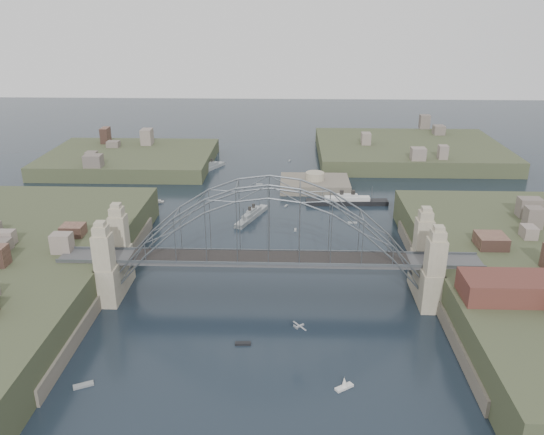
% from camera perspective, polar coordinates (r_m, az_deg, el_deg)
% --- Properties ---
extents(ground, '(500.00, 500.00, 0.00)m').
position_cam_1_polar(ground, '(113.64, -0.32, -8.02)').
color(ground, black).
rests_on(ground, ground).
extents(bridge, '(84.00, 13.80, 24.60)m').
position_cam_1_polar(bridge, '(108.15, -0.33, -2.31)').
color(bridge, '#48484A').
rests_on(bridge, ground).
extents(headland_nw, '(60.00, 45.00, 9.00)m').
position_cam_1_polar(headland_nw, '(210.16, -14.48, 5.40)').
color(headland_nw, '#3A4127').
rests_on(headland_nw, ground).
extents(headland_ne, '(70.00, 55.00, 9.50)m').
position_cam_1_polar(headland_ne, '(220.93, 14.00, 6.27)').
color(headland_ne, '#3A4127').
rests_on(headland_ne, ground).
extents(fort_island, '(22.00, 16.00, 9.40)m').
position_cam_1_polar(fort_island, '(178.22, 4.44, 2.92)').
color(fort_island, '#60584B').
rests_on(fort_island, ground).
extents(wharf_shed, '(20.00, 8.00, 4.00)m').
position_cam_1_polar(wharf_shed, '(104.44, 24.41, -6.69)').
color(wharf_shed, '#592D26').
rests_on(wharf_shed, shore_east).
extents(finger_pier, '(4.00, 22.00, 1.40)m').
position_cam_1_polar(finger_pier, '(96.35, 23.76, -15.56)').
color(finger_pier, '#48484A').
rests_on(finger_pier, ground).
extents(naval_cruiser_near, '(8.46, 16.88, 5.17)m').
position_cam_1_polar(naval_cruiser_near, '(152.51, -2.12, 0.21)').
color(naval_cruiser_near, gray).
rests_on(naval_cruiser_near, ground).
extents(naval_cruiser_far, '(9.02, 14.45, 5.15)m').
position_cam_1_polar(naval_cruiser_far, '(199.33, -6.43, 5.19)').
color(naval_cruiser_far, gray).
rests_on(naval_cruiser_far, ground).
extents(ocean_liner, '(24.36, 4.23, 5.95)m').
position_cam_1_polar(ocean_liner, '(164.49, 7.79, 1.66)').
color(ocean_liner, black).
rests_on(ocean_liner, ground).
extents(aeroplane, '(2.29, 2.90, 0.50)m').
position_cam_1_polar(aeroplane, '(93.34, 2.79, -11.23)').
color(aeroplane, '#9D9FA4').
extents(small_boat_a, '(1.96, 2.05, 0.45)m').
position_cam_1_polar(small_boat_a, '(129.52, -8.08, -4.30)').
color(small_boat_a, silver).
rests_on(small_boat_a, ground).
extents(small_boat_b, '(0.62, 1.72, 0.45)m').
position_cam_1_polar(small_boat_b, '(144.50, 2.44, -1.31)').
color(small_boat_b, silver).
rests_on(small_boat_b, ground).
extents(small_boat_c, '(2.83, 1.06, 0.45)m').
position_cam_1_polar(small_boat_c, '(98.68, -3.04, -12.95)').
color(small_boat_c, silver).
rests_on(small_boat_c, ground).
extents(small_boat_d, '(2.55, 0.92, 0.45)m').
position_cam_1_polar(small_boat_d, '(150.63, 8.35, -0.56)').
color(small_boat_d, silver).
rests_on(small_boat_d, ground).
extents(small_boat_e, '(4.05, 1.74, 1.43)m').
position_cam_1_polar(small_boat_e, '(168.29, -11.86, 1.62)').
color(small_boat_e, silver).
rests_on(small_boat_e, ground).
extents(small_boat_f, '(1.14, 1.65, 0.45)m').
position_cam_1_polar(small_boat_f, '(161.61, 1.48, 1.21)').
color(small_boat_f, silver).
rests_on(small_boat_f, ground).
extents(small_boat_g, '(3.10, 2.53, 2.38)m').
position_cam_1_polar(small_boat_g, '(89.38, 7.53, -16.81)').
color(small_boat_g, silver).
rests_on(small_boat_g, ground).
extents(small_boat_h, '(2.18, 0.87, 0.45)m').
position_cam_1_polar(small_boat_h, '(181.17, -1.33, 3.45)').
color(small_boat_h, silver).
rests_on(small_boat_h, ground).
extents(small_boat_i, '(2.73, 1.95, 1.43)m').
position_cam_1_polar(small_boat_i, '(132.91, 11.92, -3.81)').
color(small_boat_i, silver).
rests_on(small_boat_i, ground).
extents(small_boat_j, '(3.22, 2.24, 0.45)m').
position_cam_1_polar(small_boat_j, '(94.15, -19.01, -16.17)').
color(small_boat_j, silver).
rests_on(small_boat_j, ground).
extents(small_boat_k, '(0.86, 1.72, 0.45)m').
position_cam_1_polar(small_boat_k, '(209.49, 1.85, 5.92)').
color(small_boat_k, silver).
rests_on(small_boat_k, ground).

